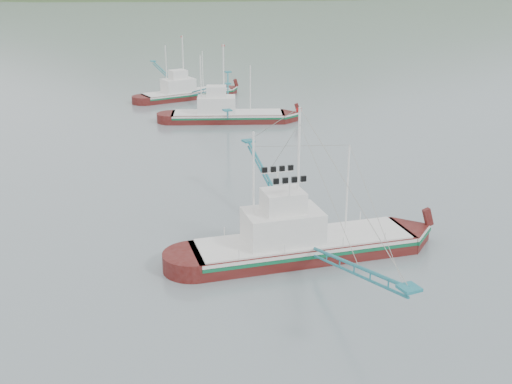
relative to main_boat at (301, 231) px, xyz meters
name	(u,v)px	position (x,y,z in m)	size (l,w,h in m)	color
ground	(302,280)	(-1.39, -2.73, -1.60)	(1200.00, 1200.00, 0.00)	slate
main_boat	(301,231)	(0.00, 0.00, 0.00)	(13.60, 23.81, 9.70)	#460D0B
bg_boat_right	(227,105)	(9.37, 33.82, 0.22)	(12.64, 21.33, 9.04)	#460D0B
bg_boat_far	(186,89)	(9.48, 47.88, -0.31)	(12.04, 21.20, 8.62)	#460D0B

